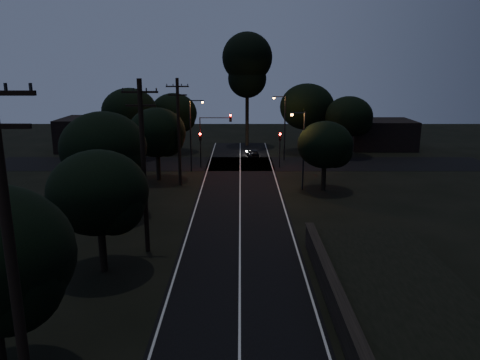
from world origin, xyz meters
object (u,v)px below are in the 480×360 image
object	(u,v)px
utility_pole_mid	(143,165)
tall_pine	(247,64)
streetlight_a	(192,130)
streetlight_c	(302,145)
utility_pole_far	(179,130)
streetlight_b	(283,124)
utility_pole_near	(14,282)
signal_right	(280,143)
signal_left	(200,143)
signal_mast	(215,131)
car	(253,153)

from	to	relation	value
utility_pole_mid	tall_pine	size ratio (longest dim) A/B	0.68
streetlight_a	streetlight_c	size ratio (longest dim) A/B	1.07
utility_pole_far	streetlight_a	size ratio (longest dim) A/B	1.31
streetlight_b	streetlight_c	size ratio (longest dim) A/B	1.07
utility_pole_far	streetlight_c	size ratio (longest dim) A/B	1.40
utility_pole_near	tall_pine	distance (m)	57.68
tall_pine	signal_right	world-z (taller)	tall_pine
signal_right	streetlight_b	world-z (taller)	streetlight_b
utility_pole_far	signal_left	world-z (taller)	utility_pole_far
signal_mast	streetlight_a	distance (m)	3.13
utility_pole_near	streetlight_b	bearing A→B (deg)	76.19
signal_left	streetlight_c	xyz separation A→B (m)	(10.43, -9.99, 1.51)
signal_mast	streetlight_c	distance (m)	13.28
signal_left	car	bearing A→B (deg)	43.88
signal_right	signal_mast	world-z (taller)	signal_mast
utility_pole_far	streetlight_b	xyz separation A→B (m)	(11.31, 12.00, -0.85)
signal_mast	car	bearing A→B (deg)	52.77
signal_left	streetlight_a	distance (m)	2.77
tall_pine	streetlight_c	size ratio (longest dim) A/B	2.15
tall_pine	car	bearing A→B (deg)	-85.86
streetlight_a	signal_right	bearing A→B (deg)	11.34
signal_right	streetlight_c	bearing A→B (deg)	-82.98
signal_right	utility_pole_far	bearing A→B (deg)	-143.00
streetlight_a	car	world-z (taller)	streetlight_a
utility_pole_far	streetlight_a	distance (m)	6.10
utility_pole_far	signal_right	world-z (taller)	utility_pole_far
signal_left	utility_pole_mid	bearing A→B (deg)	-93.21
utility_pole_far	signal_right	bearing A→B (deg)	37.00
utility_pole_far	streetlight_a	xyz separation A→B (m)	(0.69, 6.00, -0.85)
utility_pole_mid	streetlight_b	world-z (taller)	utility_pole_mid
streetlight_c	utility_pole_mid	bearing A→B (deg)	-128.26
utility_pole_near	utility_pole_mid	size ratio (longest dim) A/B	1.09
signal_left	utility_pole_near	bearing A→B (deg)	-91.91
signal_mast	utility_pole_near	bearing A→B (deg)	-94.20
signal_left	car	distance (m)	8.97
utility_pole_near	car	xyz separation A→B (m)	(7.65, 48.00, -5.70)
streetlight_a	utility_pole_far	bearing A→B (deg)	-96.59
utility_pole_mid	signal_right	xyz separation A→B (m)	(10.60, 24.99, -2.90)
utility_pole_near	streetlight_c	world-z (taller)	utility_pole_near
signal_mast	streetlight_b	xyz separation A→B (m)	(8.22, 4.01, 0.30)
signal_mast	streetlight_a	bearing A→B (deg)	-140.23
utility_pole_near	streetlight_a	xyz separation A→B (m)	(0.69, 40.00, -1.61)
utility_pole_near	utility_pole_mid	world-z (taller)	utility_pole_near
signal_left	car	xyz separation A→B (m)	(6.25, 6.01, -2.30)
utility_pole_mid	streetlight_a	size ratio (longest dim) A/B	1.38
utility_pole_near	signal_left	distance (m)	42.15
signal_right	utility_pole_mid	bearing A→B (deg)	-112.99
utility_pole_near	streetlight_a	bearing A→B (deg)	89.01
streetlight_a	streetlight_c	world-z (taller)	streetlight_a
signal_left	signal_right	size ratio (longest dim) A/B	1.00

